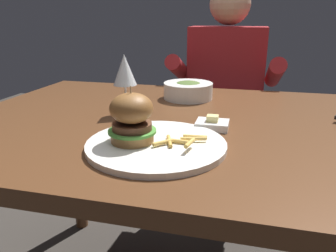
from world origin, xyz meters
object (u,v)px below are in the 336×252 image
at_px(main_plate, 156,145).
at_px(burger_sandwich, 132,118).
at_px(wine_glass, 125,72).
at_px(diner_person, 224,112).
at_px(soup_bowl, 188,90).
at_px(butter_dish, 212,124).

bearing_deg(main_plate, burger_sandwich, -170.44).
bearing_deg(main_plate, wine_glass, 124.52).
bearing_deg(diner_person, wine_glass, -108.74).
bearing_deg(soup_bowl, burger_sandwich, -94.13).
xyz_separation_m(wine_glass, soup_bowl, (0.14, 0.25, -0.10)).
relative_size(main_plate, butter_dish, 3.72).
height_order(wine_glass, soup_bowl, wine_glass).
bearing_deg(diner_person, soup_bowl, -102.04).
bearing_deg(burger_sandwich, butter_dish, 47.57).
relative_size(burger_sandwich, wine_glass, 0.71).
distance_m(burger_sandwich, wine_glass, 0.28).
xyz_separation_m(wine_glass, diner_person, (0.25, 0.73, -0.31)).
bearing_deg(burger_sandwich, diner_person, 81.93).
distance_m(main_plate, burger_sandwich, 0.08).
relative_size(burger_sandwich, butter_dish, 1.49).
xyz_separation_m(main_plate, wine_glass, (-0.16, 0.24, 0.12)).
relative_size(burger_sandwich, diner_person, 0.11).
relative_size(wine_glass, diner_person, 0.15).
relative_size(wine_glass, butter_dish, 2.11).
bearing_deg(wine_glass, burger_sandwich, -66.04).
distance_m(butter_dish, soup_bowl, 0.34).
distance_m(wine_glass, soup_bowl, 0.30).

